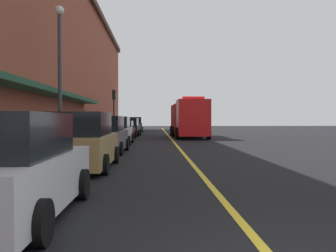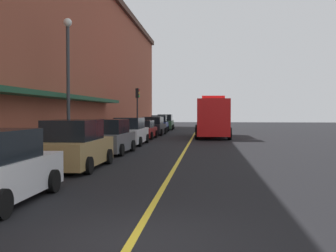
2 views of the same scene
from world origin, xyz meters
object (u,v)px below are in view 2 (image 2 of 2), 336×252
at_px(parking_meter_4, 153,121).
at_px(parking_meter_2, 136,124).
at_px(fire_truck, 212,118).
at_px(street_lamp_left, 68,70).
at_px(parked_car_3, 130,132).
at_px(parked_car_7, 165,123).
at_px(parked_car_5, 153,126).
at_px(parked_car_6, 159,124).
at_px(parked_car_2, 110,138).
at_px(parked_car_1, 75,146).
at_px(parking_meter_3, 111,129).
at_px(traffic_light_near, 137,102).
at_px(parked_car_4, 143,130).
at_px(parking_meter_1, 133,125).

bearing_deg(parking_meter_4, parking_meter_2, -90.00).
relative_size(fire_truck, street_lamp_left, 1.28).
relative_size(parking_meter_2, parking_meter_4, 1.00).
xyz_separation_m(parked_car_3, parked_car_7, (-0.03, 23.15, 0.03)).
relative_size(parked_car_3, parking_meter_2, 3.60).
height_order(parked_car_5, parking_meter_2, parked_car_5).
bearing_deg(parked_car_6, parked_car_2, 178.31).
xyz_separation_m(fire_truck, parking_meter_2, (-7.03, 1.55, -0.62)).
xyz_separation_m(parked_car_1, parked_car_7, (-0.09, 34.80, 0.00)).
bearing_deg(parked_car_6, fire_truck, -149.47).
height_order(parked_car_7, parking_meter_3, parked_car_7).
height_order(parked_car_7, traffic_light_near, traffic_light_near).
bearing_deg(traffic_light_near, parked_car_7, 84.04).
xyz_separation_m(parked_car_4, traffic_light_near, (-1.26, 4.41, 2.43)).
bearing_deg(parking_meter_2, parking_meter_4, 90.00).
height_order(parked_car_7, fire_truck, fire_truck).
height_order(parking_meter_1, street_lamp_left, street_lamp_left).
bearing_deg(parked_car_3, parked_car_5, 0.03).
relative_size(parked_car_2, traffic_light_near, 0.98).
bearing_deg(parked_car_7, street_lamp_left, 174.52).
bearing_deg(parked_car_7, parking_meter_4, 119.08).
height_order(parked_car_4, street_lamp_left, street_lamp_left).
relative_size(parked_car_1, parking_meter_1, 3.51).
relative_size(parked_car_3, parked_car_5, 1.09).
relative_size(parked_car_1, parked_car_4, 1.09).
bearing_deg(fire_truck, parked_car_7, -160.26).
bearing_deg(parking_meter_2, parked_car_6, 79.83).
xyz_separation_m(parked_car_5, parking_meter_1, (-1.45, -2.83, 0.24)).
xyz_separation_m(parked_car_1, parking_meter_2, (-1.47, 21.71, 0.17)).
height_order(parked_car_2, parked_car_3, parked_car_3).
xyz_separation_m(parked_car_3, parking_meter_3, (-1.40, 0.19, 0.20)).
relative_size(parked_car_6, parked_car_7, 0.86).
bearing_deg(parked_car_3, parking_meter_2, 8.17).
xyz_separation_m(parked_car_1, parked_car_5, (-0.03, 23.24, -0.07)).
relative_size(fire_truck, parking_meter_4, 6.68).
relative_size(parked_car_2, street_lamp_left, 0.61).
distance_m(parked_car_3, parking_meter_4, 22.37).
xyz_separation_m(parking_meter_2, traffic_light_near, (0.06, 0.47, 2.10)).
xyz_separation_m(parked_car_4, parked_car_7, (0.05, 17.02, 0.16)).
xyz_separation_m(parked_car_1, parked_car_6, (-0.15, 29.10, -0.03)).
bearing_deg(parked_car_6, parking_meter_2, 167.78).
relative_size(parked_car_6, parking_meter_2, 3.16).
distance_m(fire_truck, parking_meter_2, 7.22).
relative_size(parked_car_4, fire_truck, 0.48).
relative_size(parked_car_7, parking_meter_1, 3.69).
height_order(parking_meter_2, parking_meter_4, same).
bearing_deg(parked_car_3, parking_meter_4, 3.83).
relative_size(fire_truck, parking_meter_3, 6.68).
relative_size(parked_car_1, fire_truck, 0.53).
relative_size(parked_car_2, parked_car_6, 1.00).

